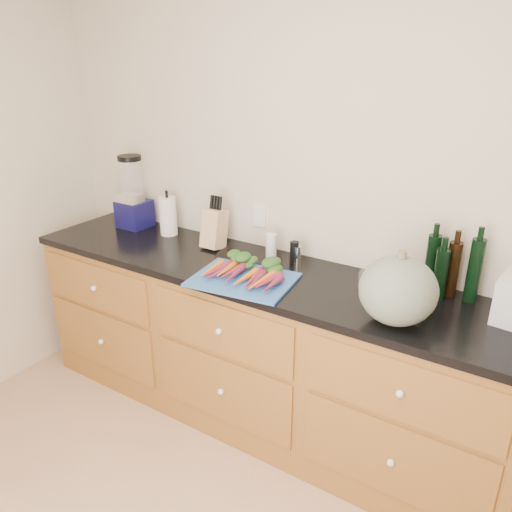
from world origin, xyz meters
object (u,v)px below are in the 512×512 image
Objects in this scene: paper_towel at (168,216)px; knife_block at (214,229)px; tomato_box at (375,277)px; cutting_board at (243,280)px; squash at (398,290)px; carrots at (247,271)px; blender_appliance at (133,196)px.

paper_towel is 0.37m from knife_block.
paper_towel reaches higher than tomato_box.
cutting_board is at bearing -36.94° from knife_block.
tomato_box is at bearing 122.30° from squash.
paper_towel is (-0.77, 0.28, 0.08)m from carrots.
carrots is 0.82m from paper_towel.
paper_towel is at bearing 159.83° from carrots.
cutting_board is at bearing -149.31° from tomato_box.
knife_block is 0.96m from tomato_box.
knife_block is at bearing 165.83° from squash.
squash is 2.44× the size of tomato_box.
squash is 0.40m from tomato_box.
knife_block is (0.37, -0.02, -0.01)m from paper_towel.
blender_appliance is 3.50× the size of tomato_box.
squash is 1.44× the size of knife_block.
tomato_box is (0.56, 0.33, 0.02)m from cutting_board.
paper_towel is (0.29, 0.00, -0.08)m from blender_appliance.
tomato_box is (0.56, 0.29, -0.01)m from carrots.
tomato_box is (1.61, 0.01, -0.17)m from blender_appliance.
knife_block is at bearing 146.74° from carrots.
blender_appliance is at bearing -179.50° from paper_towel.
tomato_box is (1.32, 0.01, -0.09)m from paper_towel.
cutting_board is 0.84m from paper_towel.
paper_towel is 1.79× the size of tomato_box.
paper_towel is at bearing 176.89° from knife_block.
carrots is at bearing -14.82° from blender_appliance.
knife_block is 1.70× the size of tomato_box.
paper_towel is 1.05× the size of knife_block.
knife_block is (0.66, -0.02, -0.09)m from blender_appliance.
blender_appliance is at bearing -179.56° from tomato_box.
cutting_board is 1.23× the size of carrots.
blender_appliance is (-1.81, 0.31, 0.06)m from squash.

